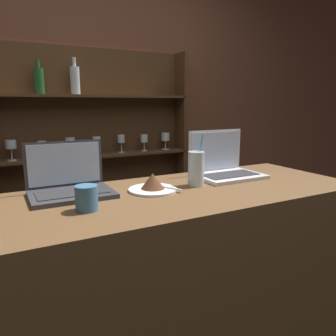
{
  "coord_description": "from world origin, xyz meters",
  "views": [
    {
      "loc": [
        -0.61,
        -0.87,
        1.38
      ],
      "look_at": [
        0.04,
        0.35,
        1.1
      ],
      "focal_mm": 35.0,
      "sensor_mm": 36.0,
      "label": 1
    }
  ],
  "objects_px": {
    "water_glass": "(196,169)",
    "laptop_far": "(224,167)",
    "laptop_near": "(69,184)",
    "coffee_cup": "(87,198)",
    "cake_plate": "(153,184)"
  },
  "relations": [
    {
      "from": "laptop_far",
      "to": "cake_plate",
      "type": "xyz_separation_m",
      "value": [
        -0.45,
        -0.09,
        -0.02
      ]
    },
    {
      "from": "cake_plate",
      "to": "coffee_cup",
      "type": "distance_m",
      "value": 0.35
    },
    {
      "from": "laptop_far",
      "to": "water_glass",
      "type": "xyz_separation_m",
      "value": [
        -0.24,
        -0.1,
        0.03
      ]
    },
    {
      "from": "water_glass",
      "to": "laptop_far",
      "type": "bearing_deg",
      "value": 22.52
    },
    {
      "from": "laptop_near",
      "to": "coffee_cup",
      "type": "distance_m",
      "value": 0.24
    },
    {
      "from": "laptop_near",
      "to": "water_glass",
      "type": "xyz_separation_m",
      "value": [
        0.55,
        -0.12,
        0.03
      ]
    },
    {
      "from": "laptop_far",
      "to": "coffee_cup",
      "type": "bearing_deg",
      "value": -164.18
    },
    {
      "from": "cake_plate",
      "to": "water_glass",
      "type": "bearing_deg",
      "value": -2.45
    },
    {
      "from": "laptop_near",
      "to": "coffee_cup",
      "type": "relative_size",
      "value": 3.62
    },
    {
      "from": "laptop_near",
      "to": "coffee_cup",
      "type": "bearing_deg",
      "value": -87.7
    },
    {
      "from": "water_glass",
      "to": "coffee_cup",
      "type": "height_order",
      "value": "water_glass"
    },
    {
      "from": "laptop_far",
      "to": "coffee_cup",
      "type": "distance_m",
      "value": 0.8
    },
    {
      "from": "water_glass",
      "to": "coffee_cup",
      "type": "distance_m",
      "value": 0.55
    },
    {
      "from": "laptop_far",
      "to": "coffee_cup",
      "type": "relative_size",
      "value": 3.67
    },
    {
      "from": "laptop_far",
      "to": "cake_plate",
      "type": "distance_m",
      "value": 0.46
    }
  ]
}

